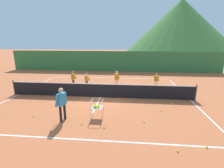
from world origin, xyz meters
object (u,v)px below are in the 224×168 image
tennis_ball_2 (34,116)px  tennis_ball_8 (104,127)px  tennis_net (100,90)px  tennis_ball_10 (161,111)px  instructor (62,101)px  student_2 (117,78)px  tennis_ball_9 (178,151)px  student_3 (156,79)px  ball_cart (97,106)px  student_1 (87,79)px  tennis_ball_4 (144,122)px  tennis_ball_5 (75,102)px  tennis_ball_7 (82,124)px  tennis_ball_0 (207,147)px  student_0 (73,78)px  tennis_ball_6 (171,104)px

tennis_ball_2 → tennis_ball_8: (3.79, -0.77, 0.00)m
tennis_net → tennis_ball_10: bearing=-27.5°
instructor → student_2: 6.49m
instructor → tennis_ball_9: size_ratio=24.42×
tennis_net → student_3: size_ratio=10.28×
student_2 → ball_cart: 5.64m
student_3 → ball_cart: 6.89m
student_1 → student_3: size_ratio=0.98×
tennis_net → tennis_ball_2: 4.43m
student_1 → ball_cart: student_1 is taller
tennis_net → tennis_ball_9: bearing=-55.8°
tennis_ball_10 → student_3: bearing=84.6°
tennis_ball_4 → tennis_ball_5: 4.66m
tennis_ball_9 → tennis_ball_8: bearing=154.5°
tennis_ball_7 → tennis_ball_9: (3.89, -1.56, 0.00)m
tennis_net → tennis_ball_2: bearing=-131.8°
tennis_ball_0 → ball_cart: bearing=155.3°
tennis_ball_5 → tennis_ball_7: 2.92m
ball_cart → tennis_ball_5: bearing=134.1°
tennis_ball_0 → tennis_ball_2: size_ratio=1.00×
student_0 → tennis_ball_2: student_0 is taller
student_2 → tennis_ball_7: 6.58m
student_1 → instructor: bearing=-87.5°
tennis_ball_0 → tennis_ball_8: same height
tennis_ball_5 → student_2: bearing=57.7°
student_0 → student_3: 6.86m
tennis_ball_4 → instructor: bearing=-177.9°
tennis_ball_9 → tennis_ball_5: bearing=140.5°
tennis_ball_0 → tennis_ball_6: same height
tennis_ball_9 → student_0: bearing=129.5°
tennis_ball_2 → tennis_ball_5: bearing=54.5°
student_1 → tennis_ball_8: (2.37, -6.34, -0.69)m
tennis_ball_10 → instructor: bearing=-162.9°
tennis_net → tennis_ball_4: size_ratio=186.39×
tennis_ball_7 → tennis_ball_8: (1.07, -0.22, 0.00)m
tennis_ball_9 → tennis_ball_10: bearing=88.5°
student_3 → student_1: bearing=-176.0°
student_0 → tennis_net: bearing=-40.6°
ball_cart → tennis_ball_7: ball_cart is taller
tennis_net → tennis_ball_4: 4.33m
tennis_ball_0 → tennis_ball_6: (-0.23, 4.17, 0.00)m
tennis_ball_6 → tennis_ball_0: bearing=-86.9°
student_2 → tennis_ball_10: student_2 is taller
student_0 → tennis_ball_7: student_0 is taller
tennis_ball_0 → tennis_ball_5: (-6.22, 3.88, 0.00)m
student_0 → tennis_ball_5: student_0 is taller
tennis_ball_8 → tennis_ball_9: 3.12m
instructor → tennis_ball_0: 6.32m
tennis_ball_6 → tennis_ball_10: 1.33m
tennis_ball_8 → tennis_ball_2: bearing=168.5°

